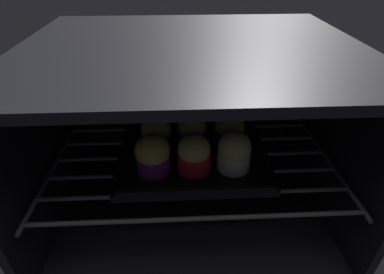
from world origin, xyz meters
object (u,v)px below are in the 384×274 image
at_px(baking_tray, 192,148).
at_px(muffin_row2_col1, 190,113).
at_px(muffin_row1_col0, 156,134).
at_px(muffin_row2_col0, 158,114).
at_px(muffin_row0_col0, 153,155).
at_px(muffin_row1_col2, 229,130).
at_px(muffin_row0_col1, 194,154).
at_px(muffin_row1_col1, 193,131).
at_px(muffin_row2_col2, 222,114).
at_px(muffin_row0_col2, 234,152).

relative_size(baking_tray, muffin_row2_col1, 3.69).
height_order(baking_tray, muffin_row1_col0, muffin_row1_col0).
bearing_deg(muffin_row1_col0, muffin_row2_col0, 89.66).
distance_m(muffin_row0_col0, muffin_row1_col2, 0.16).
height_order(muffin_row0_col1, muffin_row1_col1, muffin_row1_col1).
relative_size(muffin_row1_col0, muffin_row1_col2, 0.96).
bearing_deg(baking_tray, muffin_row2_col1, 90.72).
xyz_separation_m(muffin_row0_col0, muffin_row1_col2, (0.15, 0.07, 0.00)).
height_order(muffin_row2_col1, muffin_row2_col2, muffin_row2_col1).
relative_size(muffin_row0_col0, muffin_row1_col1, 0.98).
bearing_deg(muffin_row2_col1, muffin_row2_col2, 1.13).
bearing_deg(baking_tray, muffin_row1_col0, -177.85).
relative_size(muffin_row0_col0, muffin_row2_col0, 0.97).
distance_m(baking_tray, muffin_row2_col2, 0.11).
height_order(baking_tray, muffin_row1_col1, muffin_row1_col1).
relative_size(muffin_row0_col0, muffin_row1_col0, 1.02).
bearing_deg(baking_tray, muffin_row0_col2, -45.15).
bearing_deg(baking_tray, muffin_row0_col0, -135.12).
distance_m(muffin_row0_col0, muffin_row2_col2, 0.20).
bearing_deg(muffin_row1_col0, muffin_row2_col1, 46.71).
height_order(muffin_row0_col0, muffin_row2_col1, muffin_row2_col1).
bearing_deg(muffin_row2_col1, muffin_row0_col2, -63.09).
height_order(muffin_row1_col1, muffin_row2_col2, muffin_row1_col1).
bearing_deg(muffin_row0_col1, muffin_row2_col2, 64.34).
bearing_deg(muffin_row2_col2, muffin_row0_col0, -134.42).
distance_m(muffin_row2_col0, muffin_row2_col1, 0.07).
xyz_separation_m(muffin_row0_col0, muffin_row1_col1, (0.08, 0.07, 0.00)).
xyz_separation_m(muffin_row1_col1, muffin_row2_col2, (0.07, 0.07, -0.00)).
distance_m(muffin_row0_col2, muffin_row1_col2, 0.07).
bearing_deg(muffin_row0_col2, muffin_row2_col2, 91.04).
height_order(baking_tray, muffin_row0_col1, muffin_row0_col1).
distance_m(muffin_row0_col0, muffin_row0_col1, 0.07).
height_order(muffin_row1_col1, muffin_row2_col0, muffin_row2_col0).
distance_m(baking_tray, muffin_row0_col0, 0.11).
relative_size(muffin_row1_col2, muffin_row2_col1, 0.99).
relative_size(muffin_row0_col2, muffin_row1_col2, 0.99).
distance_m(muffin_row0_col0, muffin_row2_col0, 0.14).
xyz_separation_m(muffin_row0_col0, muffin_row0_col1, (0.07, -0.00, -0.00)).
relative_size(muffin_row0_col0, muffin_row2_col2, 1.05).
xyz_separation_m(baking_tray, muffin_row1_col2, (0.07, 0.00, 0.04)).
xyz_separation_m(muffin_row1_col1, muffin_row2_col1, (-0.00, 0.07, 0.00)).
height_order(muffin_row1_col0, muffin_row2_col1, muffin_row2_col1).
bearing_deg(muffin_row0_col1, muffin_row2_col0, 115.57).
distance_m(baking_tray, muffin_row1_col1, 0.04).
relative_size(baking_tray, muffin_row1_col1, 3.75).
xyz_separation_m(muffin_row0_col1, muffin_row0_col2, (0.07, 0.00, 0.00)).
bearing_deg(muffin_row1_col0, muffin_row0_col2, -26.08).
xyz_separation_m(baking_tray, muffin_row0_col0, (-0.07, -0.07, 0.04)).
bearing_deg(muffin_row1_col1, muffin_row0_col0, -135.47).
xyz_separation_m(muffin_row0_col2, muffin_row1_col1, (-0.07, 0.07, -0.00)).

